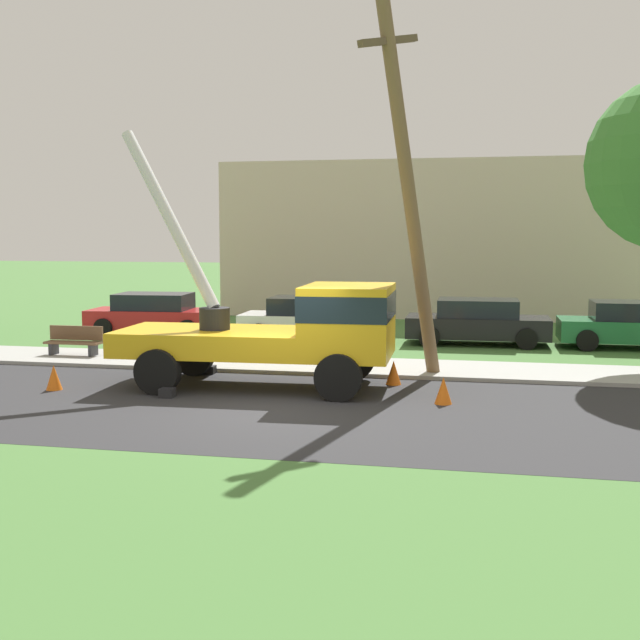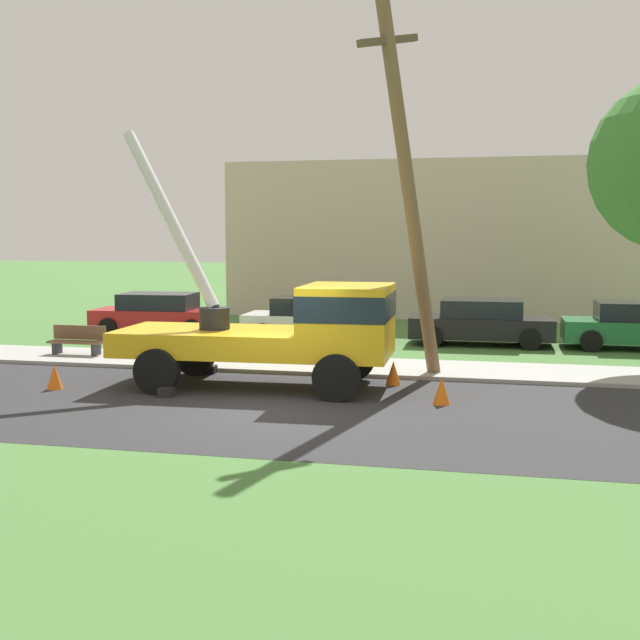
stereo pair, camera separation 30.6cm
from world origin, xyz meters
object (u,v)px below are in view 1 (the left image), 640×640
object	(u,v)px
traffic_cone_behind	(54,378)
parked_sedan_red	(154,314)
parked_sedan_white	(309,319)
parked_sedan_black	(478,322)
traffic_cone_ahead	(443,391)
leaning_utility_pole	(408,187)
parked_sedan_green	(634,325)
traffic_cone_curbside	(394,373)
park_bench	(74,342)
utility_truck	(291,326)

from	to	relation	value
traffic_cone_behind	parked_sedan_red	world-z (taller)	parked_sedan_red
parked_sedan_white	parked_sedan_black	distance (m)	5.34
traffic_cone_ahead	parked_sedan_red	world-z (taller)	parked_sedan_red
leaning_utility_pole	parked_sedan_green	bearing A→B (deg)	46.90
traffic_cone_ahead	traffic_cone_behind	distance (m)	8.61
traffic_cone_ahead	parked_sedan_red	xyz separation A→B (m)	(-10.31, 9.19, 0.43)
traffic_cone_curbside	parked_sedan_green	distance (m)	9.73
park_bench	traffic_cone_ahead	bearing A→B (deg)	-20.61
leaning_utility_pole	traffic_cone_curbside	world-z (taller)	leaning_utility_pole
traffic_cone_behind	traffic_cone_curbside	world-z (taller)	same
traffic_cone_ahead	parked_sedan_white	world-z (taller)	parked_sedan_white
leaning_utility_pole	traffic_cone_curbside	bearing A→B (deg)	-112.04
utility_truck	leaning_utility_pole	size ratio (longest dim) A/B	0.77
leaning_utility_pole	parked_sedan_black	distance (m)	7.80
traffic_cone_behind	parked_sedan_white	distance (m)	9.83
parked_sedan_red	traffic_cone_ahead	bearing A→B (deg)	-41.71
leaning_utility_pole	utility_truck	bearing A→B (deg)	-149.66
traffic_cone_curbside	parked_sedan_green	world-z (taller)	parked_sedan_green
traffic_cone_ahead	park_bench	xyz separation A→B (m)	(-10.41, 3.91, 0.18)
leaning_utility_pole	traffic_cone_ahead	bearing A→B (deg)	-67.70
traffic_cone_curbside	park_bench	world-z (taller)	park_bench
traffic_cone_curbside	traffic_cone_ahead	bearing A→B (deg)	-56.62
traffic_cone_behind	parked_sedan_green	size ratio (longest dim) A/B	0.13
parked_sedan_red	parked_sedan_black	distance (m)	10.90
traffic_cone_curbside	leaning_utility_pole	bearing A→B (deg)	67.96
parked_sedan_red	parked_sedan_white	bearing A→B (deg)	-4.52
parked_sedan_red	park_bench	distance (m)	5.28
leaning_utility_pole	traffic_cone_behind	world-z (taller)	leaning_utility_pole
parked_sedan_white	leaning_utility_pole	bearing A→B (deg)	-59.28
traffic_cone_ahead	traffic_cone_behind	size ratio (longest dim) A/B	1.00
parked_sedan_black	parked_sedan_white	bearing A→B (deg)	-176.80
traffic_cone_ahead	parked_sedan_green	xyz separation A→B (m)	(5.24, 9.12, 0.43)
traffic_cone_ahead	traffic_cone_behind	bearing A→B (deg)	-178.12
traffic_cone_behind	parked_sedan_red	bearing A→B (deg)	100.19
leaning_utility_pole	traffic_cone_behind	bearing A→B (deg)	-160.22
utility_truck	parked_sedan_red	distance (m)	10.69
parked_sedan_white	parked_sedan_red	bearing A→B (deg)	175.48
traffic_cone_curbside	parked_sedan_green	size ratio (longest dim) A/B	0.13
traffic_cone_behind	parked_sedan_red	distance (m)	9.63
parked_sedan_black	leaning_utility_pole	bearing A→B (deg)	-103.58
parked_sedan_red	park_bench	xyz separation A→B (m)	(-0.10, -5.27, -0.25)
parked_sedan_white	traffic_cone_ahead	bearing A→B (deg)	-61.51
parked_sedan_white	parked_sedan_green	bearing A→B (deg)	2.14
parked_sedan_red	parked_sedan_white	size ratio (longest dim) A/B	1.02
parked_sedan_white	traffic_cone_behind	bearing A→B (deg)	-113.13
traffic_cone_curbside	traffic_cone_behind	bearing A→B (deg)	-163.66
utility_truck	parked_sedan_black	world-z (taller)	utility_truck
traffic_cone_behind	traffic_cone_curbside	xyz separation A→B (m)	(7.37, 2.16, 0.00)
parked_sedan_red	leaning_utility_pole	bearing A→B (deg)	-35.91
utility_truck	parked_sedan_red	bearing A→B (deg)	129.98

